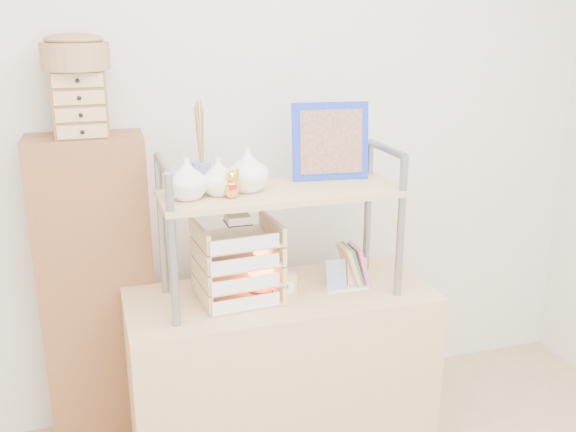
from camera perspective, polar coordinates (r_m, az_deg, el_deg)
name	(u,v)px	position (r m, az deg, el deg)	size (l,w,h in m)	color
room_shell	(380,60)	(1.56, 8.19, 13.59)	(3.42, 3.41, 2.61)	silver
desk	(281,377)	(2.71, -0.60, -14.12)	(1.20, 0.50, 0.75)	tan
cabinet	(98,295)	(2.81, -16.51, -6.79)	(0.45, 0.24, 1.35)	brown
hutch	(262,186)	(2.38, -2.34, 2.72)	(0.90, 0.34, 0.73)	gray
letter_tray	(238,266)	(2.44, -4.42, -4.48)	(0.30, 0.29, 0.34)	tan
salt_lamp	(262,271)	(2.51, -2.36, -4.87)	(0.12, 0.11, 0.19)	brown
desk_clock	(286,287)	(2.46, -0.16, -6.34)	(0.08, 0.04, 0.11)	tan
postcard_stand	(346,280)	(2.57, 5.22, -5.71)	(0.18, 0.05, 0.13)	white
drawer_chest	(80,104)	(2.58, -18.02, 9.47)	(0.20, 0.16, 0.25)	brown
woven_basket	(75,56)	(2.57, -18.39, 13.33)	(0.25, 0.25, 0.10)	#89603E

